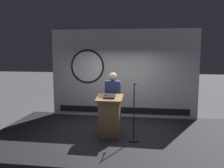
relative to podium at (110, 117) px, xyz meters
name	(u,v)px	position (x,y,z in m)	size (l,w,h in m)	color
ground_plane	(115,145)	(0.11, 0.25, -0.83)	(40.00, 40.00, 0.00)	#4C4C51
stage_platform	(115,140)	(0.11, 0.25, -0.68)	(6.40, 4.00, 0.30)	black
banner_display	(122,74)	(0.08, 2.10, 0.88)	(4.75, 0.12, 2.84)	silver
podium	(110,117)	(0.00, 0.00, 0.00)	(0.64, 0.50, 1.09)	olive
speaker_person	(113,102)	(0.01, 0.48, 0.29)	(0.40, 0.26, 1.61)	black
microphone_stand	(134,121)	(0.61, -0.09, -0.04)	(0.24, 0.57, 1.40)	black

